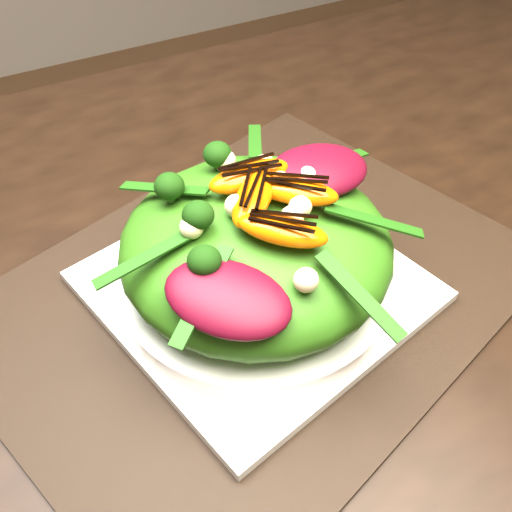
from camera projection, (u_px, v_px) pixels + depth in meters
name	position (u px, v px, depth m)	size (l,w,h in m)	color
dining_table	(430.00, 251.00, 0.58)	(1.60, 0.90, 0.75)	black
placemat	(256.00, 291.00, 0.52)	(0.45, 0.34, 0.00)	black
plate_base	(256.00, 286.00, 0.51)	(0.24, 0.24, 0.01)	white
salad_bowl	(256.00, 276.00, 0.50)	(0.23, 0.23, 0.02)	white
lettuce_mound	(256.00, 245.00, 0.48)	(0.22, 0.22, 0.08)	#316613
radicchio_leaf	(319.00, 171.00, 0.48)	(0.09, 0.06, 0.02)	#490715
orange_segment	(241.00, 200.00, 0.45)	(0.07, 0.03, 0.02)	#EA5203
broccoli_floret	(184.00, 198.00, 0.44)	(0.03, 0.03, 0.03)	black
macadamia_nut	(333.00, 232.00, 0.43)	(0.02, 0.02, 0.02)	beige
balsamic_drizzle	(240.00, 190.00, 0.44)	(0.05, 0.00, 0.00)	black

